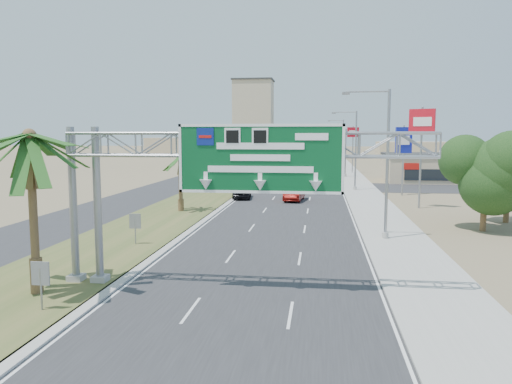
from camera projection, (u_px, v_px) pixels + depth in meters
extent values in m
cube|color=#28282B|center=(307.00, 164.00, 121.28)|extent=(12.00, 300.00, 0.02)
cube|color=#9E9B93|center=(343.00, 164.00, 120.20)|extent=(4.00, 300.00, 0.10)
cube|color=#3E5023|center=(266.00, 163.00, 122.55)|extent=(7.00, 300.00, 0.12)
cube|color=#28282B|center=(238.00, 163.00, 123.44)|extent=(8.00, 300.00, 0.02)
cylinder|color=gray|center=(98.00, 207.00, 23.24)|extent=(0.36, 0.36, 7.40)
cylinder|color=gray|center=(73.00, 206.00, 23.39)|extent=(0.36, 0.36, 7.40)
cube|color=#9E9B93|center=(100.00, 280.00, 23.64)|extent=(0.70, 0.70, 0.40)
cube|color=#9E9B93|center=(76.00, 279.00, 23.79)|extent=(0.70, 0.70, 0.40)
cube|color=#084C23|center=(260.00, 159.00, 21.53)|extent=(7.20, 0.12, 3.00)
cube|color=navy|center=(205.00, 137.00, 21.65)|extent=(0.75, 0.03, 0.75)
cone|color=white|center=(260.00, 185.00, 21.58)|extent=(0.56, 0.56, 0.45)
cylinder|color=brown|center=(33.00, 217.00, 21.55)|extent=(0.36, 0.36, 7.00)
cylinder|color=brown|center=(37.00, 277.00, 21.85)|extent=(0.54, 0.54, 1.68)
cylinder|color=brown|center=(181.00, 185.00, 45.35)|extent=(0.36, 0.36, 5.00)
cylinder|color=brown|center=(181.00, 206.00, 45.56)|extent=(0.54, 0.54, 1.20)
cylinder|color=brown|center=(217.00, 169.00, 61.07)|extent=(0.36, 0.36, 5.80)
cylinder|color=brown|center=(217.00, 187.00, 61.32)|extent=(0.54, 0.54, 1.39)
cylinder|color=brown|center=(240.00, 165.00, 78.88)|extent=(0.36, 0.36, 4.50)
cylinder|color=brown|center=(240.00, 176.00, 79.07)|extent=(0.54, 0.54, 1.08)
cylinder|color=brown|center=(255.00, 158.00, 97.56)|extent=(0.36, 0.36, 5.20)
cylinder|color=brown|center=(255.00, 168.00, 97.78)|extent=(0.54, 0.54, 1.25)
cylinder|color=brown|center=(269.00, 154.00, 122.22)|extent=(0.36, 0.36, 4.80)
cylinder|color=brown|center=(269.00, 161.00, 122.42)|extent=(0.54, 0.54, 1.15)
cylinder|color=gray|center=(387.00, 166.00, 33.05)|extent=(0.20, 0.20, 10.00)
cylinder|color=gray|center=(368.00, 92.00, 32.68)|extent=(2.80, 0.12, 0.12)
cube|color=slate|center=(346.00, 93.00, 32.87)|extent=(0.50, 0.22, 0.18)
cylinder|color=#9E9B93|center=(385.00, 236.00, 33.60)|extent=(0.44, 0.44, 0.50)
cylinder|color=gray|center=(356.00, 151.00, 62.61)|extent=(0.20, 0.20, 10.00)
cylinder|color=gray|center=(345.00, 112.00, 62.24)|extent=(2.80, 0.12, 0.12)
cube|color=slate|center=(334.00, 113.00, 62.43)|extent=(0.50, 0.22, 0.18)
cylinder|color=#9E9B93|center=(355.00, 189.00, 63.16)|extent=(0.44, 0.44, 0.50)
cylinder|color=gray|center=(343.00, 145.00, 98.09)|extent=(0.20, 0.20, 10.00)
cylinder|color=gray|center=(336.00, 120.00, 97.71)|extent=(2.80, 0.12, 0.12)
cube|color=slate|center=(329.00, 121.00, 97.90)|extent=(0.50, 0.22, 0.18)
cylinder|color=#9E9B93|center=(342.00, 169.00, 98.63)|extent=(0.44, 0.44, 0.50)
cylinder|color=gray|center=(345.00, 153.00, 82.47)|extent=(0.28, 0.28, 8.00)
cylinder|color=gray|center=(315.00, 131.00, 82.69)|extent=(10.00, 0.18, 0.18)
cube|color=black|center=(324.00, 133.00, 82.34)|extent=(0.32, 0.18, 0.95)
cube|color=black|center=(306.00, 133.00, 82.72)|extent=(0.32, 0.18, 0.95)
cube|color=black|center=(291.00, 133.00, 83.04)|extent=(0.32, 0.18, 0.95)
sphere|color=red|center=(324.00, 131.00, 82.19)|extent=(0.22, 0.22, 0.22)
imported|color=black|center=(346.00, 135.00, 82.13)|extent=(0.16, 0.16, 0.60)
cylinder|color=#9E9B93|center=(345.00, 176.00, 82.90)|extent=(0.56, 0.56, 0.60)
cube|color=tan|center=(447.00, 168.00, 74.91)|extent=(18.00, 10.00, 4.00)
cylinder|color=brown|center=(484.00, 205.00, 36.39)|extent=(0.44, 0.44, 3.90)
sphere|color=black|center=(486.00, 169.00, 36.10)|extent=(4.50, 4.50, 4.50)
cylinder|color=brown|center=(507.00, 202.00, 39.99)|extent=(0.44, 0.44, 3.30)
sphere|color=black|center=(508.00, 175.00, 39.74)|extent=(3.50, 3.50, 3.50)
cylinder|color=gray|center=(41.00, 291.00, 19.69)|extent=(0.08, 0.08, 1.80)
cube|color=slate|center=(40.00, 273.00, 19.61)|extent=(0.75, 0.06, 0.95)
cylinder|color=gray|center=(135.00, 232.00, 31.61)|extent=(0.08, 0.08, 1.80)
cube|color=slate|center=(135.00, 221.00, 31.53)|extent=(0.75, 0.06, 0.95)
cube|color=#B8AA8C|center=(253.00, 115.00, 261.30)|extent=(20.00, 16.00, 35.00)
cube|color=tan|center=(183.00, 146.00, 175.91)|extent=(24.00, 14.00, 6.00)
cube|color=tan|center=(412.00, 150.00, 146.76)|extent=(20.00, 12.00, 5.00)
imported|color=black|center=(242.00, 191.00, 55.32)|extent=(2.46, 5.06, 1.66)
imported|color=#690C09|center=(294.00, 193.00, 53.35)|extent=(2.20, 5.11, 1.64)
imported|color=gray|center=(317.00, 178.00, 71.54)|extent=(2.76, 5.87, 1.62)
imported|color=black|center=(299.00, 165.00, 103.21)|extent=(2.28, 5.42, 1.56)
cylinder|color=gray|center=(421.00, 158.00, 47.47)|extent=(0.20, 0.20, 9.67)
cube|color=red|center=(422.00, 122.00, 47.08)|extent=(2.32, 1.23, 2.40)
cube|color=white|center=(422.00, 122.00, 46.90)|extent=(1.56, 0.70, 0.84)
cylinder|color=gray|center=(403.00, 161.00, 57.91)|extent=(0.20, 0.20, 8.12)
cube|color=#101B98|center=(404.00, 140.00, 57.64)|extent=(1.99, 0.95, 3.00)
cube|color=white|center=(404.00, 140.00, 57.46)|extent=(1.33, 0.50, 1.05)
cylinder|color=gray|center=(353.00, 150.00, 91.92)|extent=(0.20, 0.20, 8.62)
cube|color=#B30E1C|center=(353.00, 132.00, 91.56)|extent=(2.19, 0.94, 1.80)
cube|color=white|center=(353.00, 132.00, 91.38)|extent=(1.48, 0.50, 0.63)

